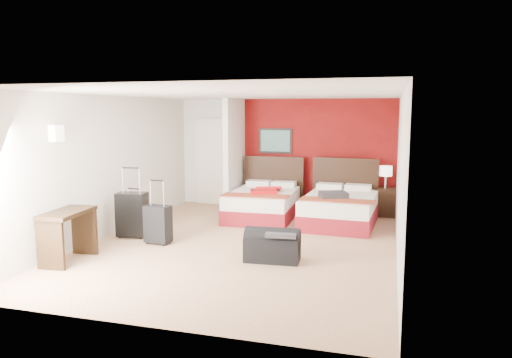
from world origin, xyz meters
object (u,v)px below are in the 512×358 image
(red_suitcase_open, at_px, (266,190))
(suitcase_navy, at_px, (135,221))
(desk, at_px, (68,236))
(suitcase_black, at_px, (132,216))
(bed_left, at_px, (263,205))
(bed_right, at_px, (340,210))
(table_lamp, at_px, (386,177))
(nightstand, at_px, (385,202))
(duffel_bag, at_px, (272,247))
(suitcase_charcoal, at_px, (158,226))

(red_suitcase_open, distance_m, suitcase_navy, 2.76)
(suitcase_navy, xyz_separation_m, desk, (-0.22, -1.54, 0.11))
(suitcase_navy, bearing_deg, suitcase_black, -127.98)
(bed_left, bearing_deg, red_suitcase_open, -46.39)
(bed_right, height_order, red_suitcase_open, red_suitcase_open)
(table_lamp, distance_m, desk, 6.38)
(nightstand, height_order, table_lamp, table_lamp)
(nightstand, relative_size, table_lamp, 1.27)
(bed_right, height_order, desk, desk)
(suitcase_navy, bearing_deg, bed_right, 33.33)
(table_lamp, xyz_separation_m, desk, (-4.47, -4.53, -0.45))
(bed_right, bearing_deg, red_suitcase_open, -178.12)
(desk, bearing_deg, bed_left, 56.14)
(bed_left, xyz_separation_m, duffel_bag, (0.89, -2.76, -0.07))
(table_lamp, bearing_deg, suitcase_navy, -144.92)
(suitcase_charcoal, bearing_deg, suitcase_black, 163.17)
(suitcase_charcoal, bearing_deg, desk, -117.87)
(nightstand, bearing_deg, bed_left, -163.14)
(red_suitcase_open, height_order, suitcase_navy, red_suitcase_open)
(duffel_bag, bearing_deg, red_suitcase_open, 102.55)
(duffel_bag, bearing_deg, table_lamp, 62.79)
(bed_right, height_order, duffel_bag, bed_right)
(duffel_bag, bearing_deg, suitcase_charcoal, 165.64)
(bed_right, height_order, suitcase_charcoal, suitcase_charcoal)
(bed_left, distance_m, desk, 4.14)
(red_suitcase_open, height_order, duffel_bag, red_suitcase_open)
(bed_right, height_order, table_lamp, table_lamp)
(suitcase_black, xyz_separation_m, suitcase_navy, (0.03, 0.03, -0.11))
(bed_left, relative_size, duffel_bag, 2.29)
(nightstand, relative_size, suitcase_black, 0.78)
(table_lamp, xyz_separation_m, suitcase_navy, (-4.25, -2.98, -0.56))
(red_suitcase_open, bearing_deg, bed_right, -20.27)
(bed_right, bearing_deg, suitcase_charcoal, -138.04)
(duffel_bag, distance_m, desk, 3.04)
(bed_right, xyz_separation_m, suitcase_charcoal, (-2.80, -2.24, 0.02))
(red_suitcase_open, relative_size, nightstand, 1.21)
(bed_right, height_order, suitcase_black, suitcase_black)
(bed_right, bearing_deg, duffel_bag, -102.15)
(suitcase_black, bearing_deg, bed_left, 41.58)
(bed_right, distance_m, suitcase_black, 3.97)
(bed_left, height_order, suitcase_charcoal, suitcase_charcoal)
(bed_left, height_order, suitcase_navy, bed_left)
(desk, bearing_deg, bed_right, 39.03)
(suitcase_charcoal, bearing_deg, red_suitcase_open, 66.37)
(nightstand, distance_m, desk, 6.36)
(bed_left, bearing_deg, nightstand, 18.81)
(suitcase_charcoal, height_order, suitcase_navy, suitcase_charcoal)
(red_suitcase_open, distance_m, nightstand, 2.58)
(bed_left, relative_size, suitcase_charcoal, 3.00)
(suitcase_black, height_order, desk, same)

